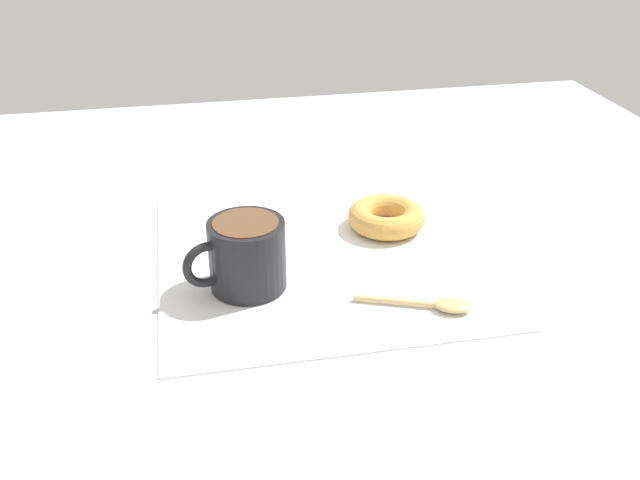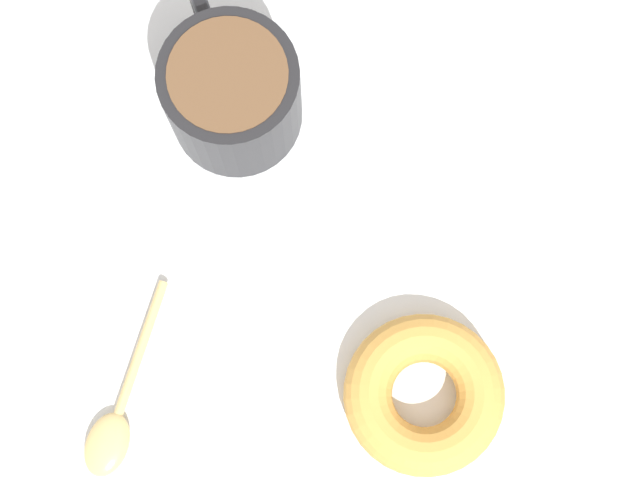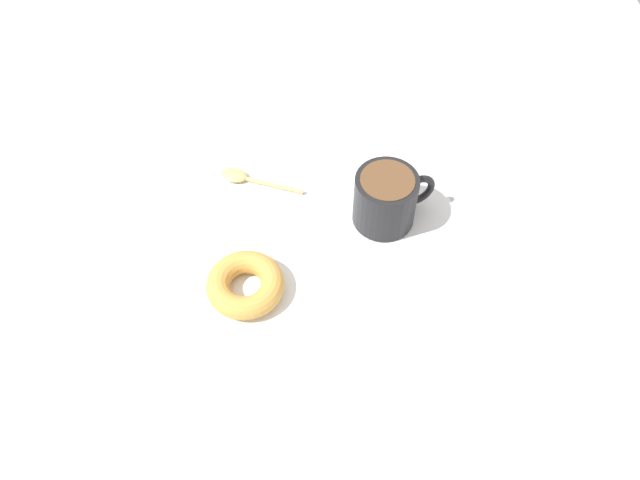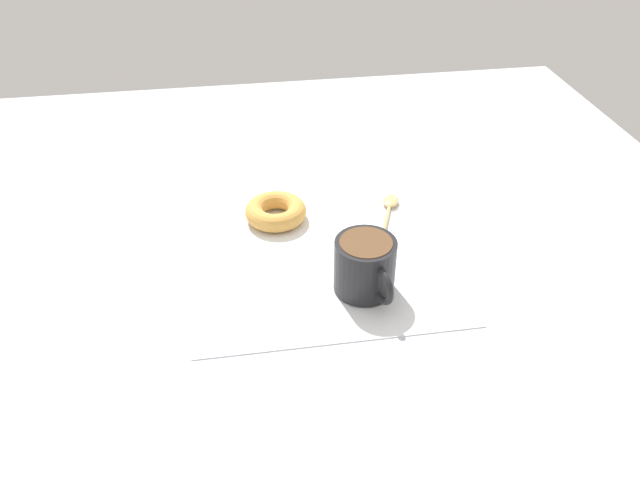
# 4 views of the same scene
# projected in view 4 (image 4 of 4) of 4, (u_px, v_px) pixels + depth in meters

# --- Properties ---
(ground_plane) EXTENTS (1.20, 1.20, 0.02)m
(ground_plane) POSITION_uv_depth(u_px,v_px,m) (332.00, 250.00, 0.88)
(ground_plane) COLOR #B2BCC6
(napkin) EXTENTS (0.35, 0.35, 0.00)m
(napkin) POSITION_uv_depth(u_px,v_px,m) (320.00, 253.00, 0.86)
(napkin) COLOR white
(napkin) RESTS_ON ground_plane
(coffee_cup) EXTENTS (0.08, 0.10, 0.07)m
(coffee_cup) POSITION_uv_depth(u_px,v_px,m) (366.00, 265.00, 0.77)
(coffee_cup) COLOR black
(coffee_cup) RESTS_ON napkin
(donut) EXTENTS (0.09, 0.09, 0.03)m
(donut) POSITION_uv_depth(u_px,v_px,m) (276.00, 211.00, 0.91)
(donut) COLOR gold
(donut) RESTS_ON napkin
(spoon) EXTENTS (0.06, 0.11, 0.01)m
(spoon) POSITION_uv_depth(u_px,v_px,m) (390.00, 206.00, 0.94)
(spoon) COLOR #D8B772
(spoon) RESTS_ON napkin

